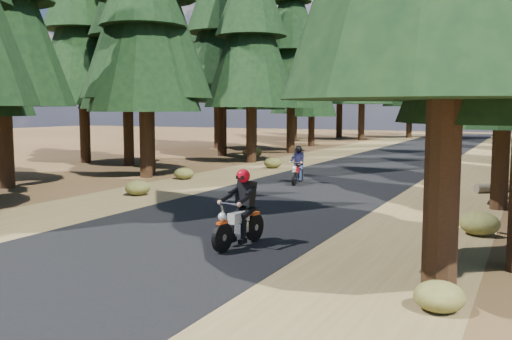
# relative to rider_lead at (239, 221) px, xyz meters

# --- Properties ---
(ground) EXTENTS (120.00, 120.00, 0.00)m
(ground) POSITION_rel_rider_lead_xyz_m (-1.60, 2.54, -0.53)
(ground) COLOR #442D18
(ground) RESTS_ON ground
(road) EXTENTS (6.00, 100.00, 0.01)m
(road) POSITION_rel_rider_lead_xyz_m (-1.60, 7.54, -0.52)
(road) COLOR black
(road) RESTS_ON ground
(shoulder_l) EXTENTS (3.20, 100.00, 0.01)m
(shoulder_l) POSITION_rel_rider_lead_xyz_m (-6.20, 7.54, -0.52)
(shoulder_l) COLOR brown
(shoulder_l) RESTS_ON ground
(shoulder_r) EXTENTS (3.20, 100.00, 0.01)m
(shoulder_r) POSITION_rel_rider_lead_xyz_m (3.00, 7.54, -0.52)
(shoulder_r) COLOR brown
(shoulder_r) RESTS_ON ground
(pine_forest) EXTENTS (34.59, 55.08, 16.32)m
(pine_forest) POSITION_rel_rider_lead_xyz_m (-1.62, 23.59, 7.36)
(pine_forest) COLOR black
(pine_forest) RESTS_ON ground
(understory_shrubs) EXTENTS (16.03, 32.92, 0.70)m
(understory_shrubs) POSITION_rel_rider_lead_xyz_m (-0.32, 10.98, -0.25)
(understory_shrubs) COLOR #474C1E
(understory_shrubs) RESTS_ON ground
(rider_lead) EXTENTS (0.73, 1.81, 1.57)m
(rider_lead) POSITION_rel_rider_lead_xyz_m (0.00, 0.00, 0.00)
(rider_lead) COLOR beige
(rider_lead) RESTS_ON road
(rider_follow) EXTENTS (0.71, 1.63, 1.40)m
(rider_follow) POSITION_rel_rider_lead_xyz_m (-2.55, 9.46, -0.05)
(rider_follow) COLOR maroon
(rider_follow) RESTS_ON road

